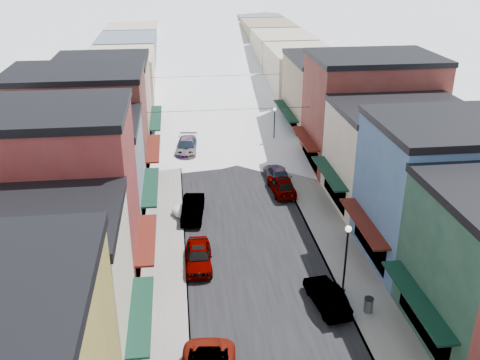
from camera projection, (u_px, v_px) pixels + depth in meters
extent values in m
cube|color=black|center=(215.00, 112.00, 73.74)|extent=(10.00, 160.00, 0.01)
cube|color=gray|center=(167.00, 113.00, 72.98)|extent=(3.20, 160.00, 0.15)
cube|color=gray|center=(262.00, 110.00, 74.43)|extent=(3.20, 160.00, 0.15)
cube|color=slate|center=(178.00, 113.00, 73.15)|extent=(0.10, 160.00, 0.15)
cube|color=slate|center=(251.00, 111.00, 74.26)|extent=(0.10, 160.00, 0.15)
cube|color=beige|center=(28.00, 302.00, 27.34)|extent=(10.00, 8.00, 9.00)
cube|color=black|center=(12.00, 220.00, 25.42)|extent=(10.20, 8.20, 0.50)
cube|color=black|center=(141.00, 314.00, 28.48)|extent=(1.20, 6.80, 0.15)
cube|color=maroon|center=(46.00, 207.00, 33.94)|extent=(11.00, 8.00, 12.00)
cube|color=black|center=(31.00, 112.00, 31.41)|extent=(11.20, 8.20, 0.50)
cube|color=#4F150D|center=(146.00, 239.00, 35.75)|extent=(1.20, 6.80, 0.15)
cube|color=gray|center=(78.00, 178.00, 42.42)|extent=(10.00, 9.00, 8.50)
cube|color=black|center=(71.00, 124.00, 40.60)|extent=(10.20, 9.20, 0.50)
cube|color=black|center=(150.00, 187.00, 43.46)|extent=(1.20, 7.65, 0.15)
cube|color=#5F291F|center=(81.00, 131.00, 50.08)|extent=(12.00, 9.00, 10.50)
cube|color=black|center=(74.00, 72.00, 47.85)|extent=(12.20, 9.20, 0.50)
cube|color=#4F150D|center=(153.00, 148.00, 51.63)|extent=(1.20, 7.65, 0.15)
cube|color=tan|center=(104.00, 106.00, 59.47)|extent=(10.00, 11.00, 9.50)
cube|color=black|center=(99.00, 61.00, 57.44)|extent=(10.20, 11.20, 0.50)
cube|color=black|center=(156.00, 118.00, 60.71)|extent=(1.20, 9.35, 0.15)
cube|color=black|center=(417.00, 299.00, 29.71)|extent=(1.20, 7.65, 0.15)
cube|color=#426997|center=(442.00, 195.00, 37.76)|extent=(10.00, 9.00, 10.00)
cube|color=black|center=(454.00, 124.00, 35.64)|extent=(10.20, 9.20, 0.50)
cube|color=#4F150D|center=(363.00, 222.00, 37.88)|extent=(1.20, 7.65, 0.15)
cube|color=beige|center=(398.00, 159.00, 46.29)|extent=(11.00, 9.00, 8.50)
cube|color=black|center=(405.00, 108.00, 44.47)|extent=(11.20, 9.20, 0.50)
cube|color=black|center=(329.00, 173.00, 46.05)|extent=(1.20, 7.65, 0.15)
cube|color=maroon|center=(370.00, 114.00, 54.01)|extent=(12.00, 9.00, 11.00)
cube|color=black|center=(376.00, 57.00, 51.69)|extent=(12.20, 9.20, 0.50)
cube|color=#4F150D|center=(305.00, 138.00, 54.22)|extent=(1.20, 7.65, 0.15)
cube|color=#8F795E|center=(332.00, 98.00, 63.38)|extent=(10.00, 11.00, 9.00)
cube|color=black|center=(335.00, 58.00, 61.46)|extent=(10.20, 11.20, 0.50)
cube|color=black|center=(285.00, 111.00, 63.29)|extent=(1.20, 9.35, 0.15)
cube|color=gray|center=(121.00, 83.00, 72.56)|extent=(9.00, 13.00, 8.00)
cube|color=gray|center=(301.00, 78.00, 75.31)|extent=(9.00, 13.00, 8.00)
cube|color=gray|center=(129.00, 62.00, 85.27)|extent=(9.00, 13.00, 8.00)
cube|color=gray|center=(282.00, 58.00, 88.02)|extent=(9.00, 13.00, 8.00)
cube|color=gray|center=(134.00, 47.00, 97.98)|extent=(9.00, 13.00, 8.00)
cube|color=gray|center=(268.00, 44.00, 100.73)|extent=(9.00, 13.00, 8.00)
cube|color=gray|center=(138.00, 35.00, 110.68)|extent=(9.00, 13.00, 8.00)
cube|color=gray|center=(257.00, 33.00, 113.44)|extent=(9.00, 13.00, 8.00)
cylinder|color=black|center=(229.00, 110.00, 53.07)|extent=(16.40, 0.04, 0.04)
cylinder|color=black|center=(217.00, 76.00, 66.69)|extent=(16.40, 0.04, 0.04)
imported|color=#919398|center=(199.00, 256.00, 38.27)|extent=(2.04, 4.76, 1.60)
imported|color=black|center=(193.00, 209.00, 45.14)|extent=(2.26, 5.03, 1.60)
imported|color=gray|center=(187.00, 147.00, 58.82)|extent=(2.91, 5.89, 1.65)
imported|color=black|center=(327.00, 296.00, 34.03)|extent=(2.17, 4.70, 1.49)
imported|color=#93969B|center=(282.00, 184.00, 49.59)|extent=(2.23, 5.03, 1.68)
imported|color=black|center=(277.00, 173.00, 52.36)|extent=(2.26, 4.98, 1.41)
imported|color=#A5A8AD|center=(210.00, 106.00, 73.79)|extent=(2.01, 4.38, 1.45)
imported|color=white|center=(217.00, 99.00, 76.97)|extent=(2.95, 5.95, 1.62)
cylinder|color=#5B5E60|center=(368.00, 305.00, 33.34)|extent=(0.55, 0.55, 0.96)
cylinder|color=black|center=(369.00, 299.00, 33.13)|extent=(0.60, 0.60, 0.06)
cylinder|color=black|center=(343.00, 291.00, 35.46)|extent=(0.34, 0.34, 0.11)
cylinder|color=black|center=(345.00, 262.00, 34.56)|extent=(0.14, 0.14, 4.56)
sphere|color=white|center=(348.00, 229.00, 33.57)|extent=(0.41, 0.41, 0.41)
cylinder|color=black|center=(274.00, 145.00, 61.29)|extent=(0.31, 0.31, 0.10)
cylinder|color=black|center=(274.00, 128.00, 60.48)|extent=(0.12, 0.12, 4.10)
sphere|color=white|center=(275.00, 109.00, 59.59)|extent=(0.37, 0.37, 0.37)
ellipsoid|color=white|center=(185.00, 210.00, 45.55)|extent=(2.25, 1.90, 0.95)
ellipsoid|color=white|center=(187.00, 206.00, 46.76)|extent=(0.96, 0.87, 0.48)
ellipsoid|color=white|center=(188.00, 211.00, 45.33)|extent=(2.39, 2.02, 1.01)
ellipsoid|color=white|center=(190.00, 207.00, 46.54)|extent=(1.02, 0.92, 0.51)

